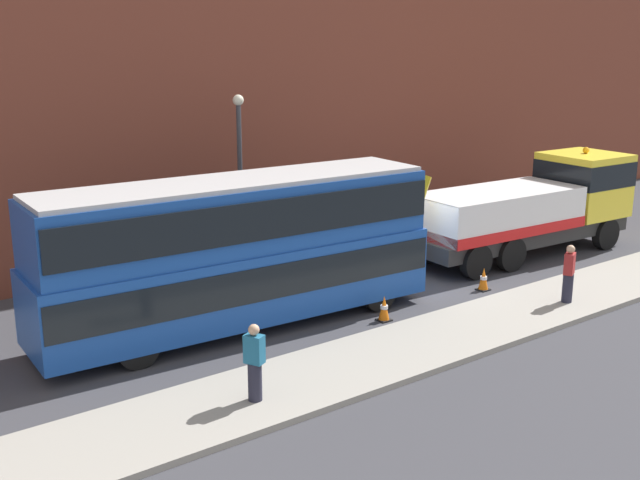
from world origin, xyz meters
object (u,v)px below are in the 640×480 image
(recovery_tow_truck, at_px, (532,206))
(pedestrian_onlooker, at_px, (255,363))
(traffic_cone_midway, at_px, (484,280))
(pedestrian_bystander, at_px, (569,274))
(double_decker_bus, at_px, (238,247))
(traffic_cone_near_bus, at_px, (384,309))
(street_lamp, at_px, (240,168))

(recovery_tow_truck, distance_m, pedestrian_onlooker, 15.00)
(recovery_tow_truck, bearing_deg, traffic_cone_midway, -154.68)
(pedestrian_bystander, bearing_deg, double_decker_bus, 37.21)
(traffic_cone_near_bus, height_order, street_lamp, street_lamp)
(traffic_cone_near_bus, bearing_deg, traffic_cone_midway, 2.08)
(double_decker_bus, bearing_deg, pedestrian_onlooker, -114.13)
(double_decker_bus, bearing_deg, recovery_tow_truck, 3.19)
(pedestrian_onlooker, bearing_deg, recovery_tow_truck, -10.06)
(pedestrian_bystander, xyz_separation_m, traffic_cone_near_bus, (-5.00, 2.34, -0.64))
(recovery_tow_truck, xyz_separation_m, traffic_cone_midway, (-4.52, -1.83, -1.42))
(pedestrian_onlooker, height_order, street_lamp, street_lamp)
(street_lamp, bearing_deg, recovery_tow_truck, -26.23)
(recovery_tow_truck, distance_m, double_decker_bus, 12.18)
(traffic_cone_near_bus, distance_m, street_lamp, 7.30)
(pedestrian_onlooker, distance_m, traffic_cone_midway, 10.15)
(street_lamp, bearing_deg, traffic_cone_near_bus, -85.16)
(pedestrian_bystander, relative_size, traffic_cone_midway, 2.38)
(street_lamp, bearing_deg, double_decker_bus, -122.03)
(traffic_cone_near_bus, distance_m, traffic_cone_midway, 4.24)
(double_decker_bus, xyz_separation_m, traffic_cone_midway, (7.65, -1.86, -1.89))
(traffic_cone_near_bus, xyz_separation_m, street_lamp, (-0.56, 6.57, 3.13))
(recovery_tow_truck, bearing_deg, street_lamp, 157.09)
(double_decker_bus, height_order, pedestrian_bystander, double_decker_bus)
(traffic_cone_near_bus, relative_size, traffic_cone_midway, 1.00)
(pedestrian_onlooker, height_order, traffic_cone_midway, pedestrian_onlooker)
(street_lamp, bearing_deg, pedestrian_onlooker, -119.87)
(recovery_tow_truck, xyz_separation_m, double_decker_bus, (-12.17, 0.03, 0.47))
(recovery_tow_truck, height_order, pedestrian_bystander, recovery_tow_truck)
(pedestrian_onlooker, xyz_separation_m, street_lamp, (5.06, 8.80, 2.49))
(pedestrian_onlooker, bearing_deg, traffic_cone_midway, -12.78)
(recovery_tow_truck, relative_size, street_lamp, 1.75)
(double_decker_bus, bearing_deg, street_lamp, 61.29)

